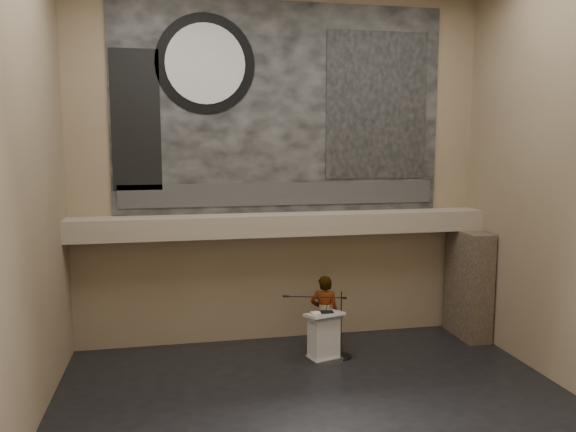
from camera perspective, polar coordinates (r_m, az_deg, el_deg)
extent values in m
plane|color=black|center=(10.97, 3.53, -19.05)|extent=(10.00, 10.00, 0.00)
cube|color=#846E53|center=(13.73, -0.67, 4.77)|extent=(10.00, 0.02, 8.50)
cube|color=#846E53|center=(6.08, 13.67, 1.19)|extent=(10.00, 0.02, 8.50)
cube|color=#846E53|center=(9.79, -25.82, 2.96)|extent=(0.02, 8.00, 8.50)
cube|color=#846E53|center=(12.15, 27.18, 3.61)|extent=(0.02, 8.00, 8.50)
cube|color=gray|center=(13.46, -0.34, -0.84)|extent=(10.00, 0.80, 0.50)
cylinder|color=#B2893D|center=(13.24, -7.11, -2.26)|extent=(0.04, 0.04, 0.06)
cylinder|color=#B2893D|center=(13.95, 7.38, -1.77)|extent=(0.04, 0.04, 0.06)
cube|color=black|center=(13.71, -0.65, 10.83)|extent=(8.00, 0.05, 5.00)
cube|color=#2C2C2C|center=(13.70, -0.61, 2.25)|extent=(7.76, 0.02, 0.55)
cylinder|color=black|center=(13.54, -8.39, 15.05)|extent=(2.30, 0.02, 2.30)
cylinder|color=silver|center=(13.52, -8.39, 15.06)|extent=(1.84, 0.02, 1.84)
cube|color=black|center=(14.32, 9.03, 11.00)|extent=(2.60, 0.02, 3.60)
cube|color=black|center=(13.43, -15.21, 9.37)|extent=(1.10, 0.02, 3.20)
cube|color=#3D3126|center=(14.97, 17.88, -6.60)|extent=(0.60, 1.40, 2.70)
cube|color=silver|center=(13.16, 3.64, -14.20)|extent=(0.83, 0.71, 0.08)
cube|color=silver|center=(12.97, 3.66, -12.07)|extent=(0.72, 0.58, 0.96)
cube|color=silver|center=(12.79, 3.70, -9.94)|extent=(0.92, 0.76, 0.14)
cube|color=black|center=(12.79, 3.99, -9.73)|extent=(0.30, 0.26, 0.04)
cube|color=silver|center=(12.77, 2.92, -9.82)|extent=(0.22, 0.29, 0.00)
imported|color=beige|center=(13.34, 3.73, -9.89)|extent=(0.79, 0.67, 1.84)
cylinder|color=black|center=(13.37, 5.37, -13.99)|extent=(0.52, 0.52, 0.02)
cylinder|color=black|center=(13.11, 5.41, -10.90)|extent=(0.03, 0.03, 1.54)
cylinder|color=black|center=(12.94, 2.61, -8.22)|extent=(1.36, 0.44, 0.02)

